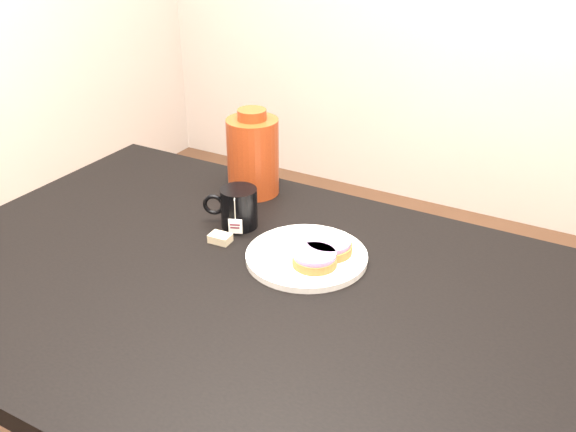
{
  "coord_description": "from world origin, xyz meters",
  "views": [
    {
      "loc": [
        0.55,
        -0.85,
        1.43
      ],
      "look_at": [
        -0.03,
        0.18,
        0.81
      ],
      "focal_mm": 40.0,
      "sensor_mm": 36.0,
      "label": 1
    }
  ],
  "objects_px": {
    "bagel_front": "(315,259)",
    "mug": "(238,207)",
    "teabag_pouch": "(220,238)",
    "plate": "(307,256)",
    "bagel_package": "(253,155)",
    "bagel_back": "(328,246)",
    "table": "(255,322)"
  },
  "relations": [
    {
      "from": "bagel_back",
      "to": "teabag_pouch",
      "type": "distance_m",
      "value": 0.23
    },
    {
      "from": "table",
      "to": "plate",
      "type": "distance_m",
      "value": 0.17
    },
    {
      "from": "table",
      "to": "plate",
      "type": "height_order",
      "value": "plate"
    },
    {
      "from": "bagel_back",
      "to": "bagel_package",
      "type": "relative_size",
      "value": 0.5
    },
    {
      "from": "mug",
      "to": "bagel_front",
      "type": "bearing_deg",
      "value": -41.85
    },
    {
      "from": "plate",
      "to": "bagel_front",
      "type": "distance_m",
      "value": 0.05
    },
    {
      "from": "table",
      "to": "teabag_pouch",
      "type": "distance_m",
      "value": 0.21
    },
    {
      "from": "bagel_back",
      "to": "bagel_front",
      "type": "relative_size",
      "value": 0.85
    },
    {
      "from": "plate",
      "to": "bagel_package",
      "type": "height_order",
      "value": "bagel_package"
    },
    {
      "from": "table",
      "to": "bagel_back",
      "type": "xyz_separation_m",
      "value": [
        0.07,
        0.16,
        0.11
      ]
    },
    {
      "from": "bagel_front",
      "to": "bagel_package",
      "type": "distance_m",
      "value": 0.39
    },
    {
      "from": "plate",
      "to": "mug",
      "type": "height_order",
      "value": "mug"
    },
    {
      "from": "plate",
      "to": "bagel_back",
      "type": "xyz_separation_m",
      "value": [
        0.03,
        0.03,
        0.02
      ]
    },
    {
      "from": "bagel_package",
      "to": "bagel_back",
      "type": "bearing_deg",
      "value": -32.34
    },
    {
      "from": "table",
      "to": "mug",
      "type": "xyz_separation_m",
      "value": [
        -0.16,
        0.19,
        0.13
      ]
    },
    {
      "from": "bagel_front",
      "to": "bagel_package",
      "type": "height_order",
      "value": "bagel_package"
    },
    {
      "from": "teabag_pouch",
      "to": "bagel_front",
      "type": "bearing_deg",
      "value": -0.03
    },
    {
      "from": "bagel_front",
      "to": "mug",
      "type": "bearing_deg",
      "value": 160.95
    },
    {
      "from": "bagel_front",
      "to": "plate",
      "type": "bearing_deg",
      "value": 139.4
    },
    {
      "from": "teabag_pouch",
      "to": "table",
      "type": "bearing_deg",
      "value": -34.96
    },
    {
      "from": "plate",
      "to": "teabag_pouch",
      "type": "xyz_separation_m",
      "value": [
        -0.19,
        -0.03,
        -0.0
      ]
    },
    {
      "from": "bagel_back",
      "to": "teabag_pouch",
      "type": "bearing_deg",
      "value": -166.06
    },
    {
      "from": "plate",
      "to": "teabag_pouch",
      "type": "height_order",
      "value": "same"
    },
    {
      "from": "table",
      "to": "bagel_package",
      "type": "relative_size",
      "value": 6.66
    },
    {
      "from": "table",
      "to": "plate",
      "type": "xyz_separation_m",
      "value": [
        0.04,
        0.13,
        0.09
      ]
    },
    {
      "from": "plate",
      "to": "mug",
      "type": "bearing_deg",
      "value": 165.32
    },
    {
      "from": "bagel_front",
      "to": "mug",
      "type": "height_order",
      "value": "mug"
    },
    {
      "from": "mug",
      "to": "teabag_pouch",
      "type": "height_order",
      "value": "mug"
    },
    {
      "from": "plate",
      "to": "bagel_back",
      "type": "bearing_deg",
      "value": 40.03
    },
    {
      "from": "table",
      "to": "mug",
      "type": "distance_m",
      "value": 0.28
    },
    {
      "from": "bagel_front",
      "to": "teabag_pouch",
      "type": "distance_m",
      "value": 0.23
    },
    {
      "from": "mug",
      "to": "teabag_pouch",
      "type": "xyz_separation_m",
      "value": [
        0.01,
        -0.08,
        -0.04
      ]
    }
  ]
}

